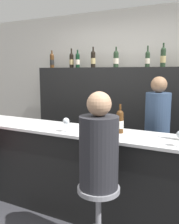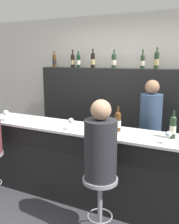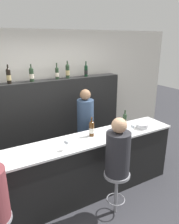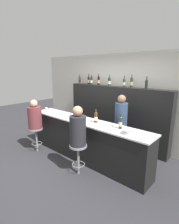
{
  "view_description": "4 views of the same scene",
  "coord_description": "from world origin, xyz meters",
  "px_view_note": "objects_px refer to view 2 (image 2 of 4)",
  "views": [
    {
      "loc": [
        1.18,
        -2.12,
        1.63
      ],
      "look_at": [
        -0.05,
        0.31,
        1.19
      ],
      "focal_mm": 40.0,
      "sensor_mm": 36.0,
      "label": 1
    },
    {
      "loc": [
        1.29,
        -2.47,
        1.87
      ],
      "look_at": [
        -0.09,
        0.34,
        1.19
      ],
      "focal_mm": 40.0,
      "sensor_mm": 36.0,
      "label": 2
    },
    {
      "loc": [
        -1.28,
        -2.35,
        2.43
      ],
      "look_at": [
        0.21,
        0.24,
        1.42
      ],
      "focal_mm": 35.0,
      "sensor_mm": 36.0,
      "label": 3
    },
    {
      "loc": [
        2.72,
        -2.61,
        2.18
      ],
      "look_at": [
        0.14,
        0.29,
        1.21
      ],
      "focal_mm": 28.0,
      "sensor_mm": 36.0,
      "label": 4
    }
  ],
  "objects_px": {
    "wine_bottle_backbar_5": "(143,61)",
    "bartender": "(149,139)",
    "wine_bottle_backbar_6": "(157,60)",
    "wine_glass_1": "(71,121)",
    "wine_bottle_backbar_4": "(114,61)",
    "wine_bottle_counter_0": "(118,121)",
    "wine_bottle_counter_1": "(173,127)",
    "wine_bottle_backbar_1": "(73,61)",
    "bar_stool_right": "(100,191)",
    "wine_bottle_backbar_2": "(78,61)",
    "wine_bottle_backbar_3": "(93,60)",
    "guest_seated_right": "(101,145)",
    "wine_glass_2": "(168,135)",
    "wine_bottle_backbar_0": "(54,60)",
    "wine_glass_0": "(6,113)"
  },
  "relations": [
    {
      "from": "wine_bottle_backbar_5",
      "to": "bartender",
      "type": "relative_size",
      "value": 0.19
    },
    {
      "from": "wine_bottle_backbar_6",
      "to": "wine_glass_1",
      "type": "relative_size",
      "value": 2.13
    },
    {
      "from": "wine_bottle_backbar_4",
      "to": "wine_bottle_backbar_5",
      "type": "xyz_separation_m",
      "value": [
        0.49,
        -0.0,
        -0.01
      ]
    },
    {
      "from": "wine_bottle_counter_0",
      "to": "bartender",
      "type": "distance_m",
      "value": 0.8
    },
    {
      "from": "wine_bottle_counter_1",
      "to": "wine_bottle_backbar_5",
      "type": "distance_m",
      "value": 1.57
    },
    {
      "from": "wine_bottle_backbar_1",
      "to": "bar_stool_right",
      "type": "distance_m",
      "value": 2.64
    },
    {
      "from": "bartender",
      "to": "wine_bottle_backbar_2",
      "type": "bearing_deg",
      "value": 158.74
    },
    {
      "from": "wine_bottle_backbar_1",
      "to": "wine_bottle_counter_1",
      "type": "bearing_deg",
      "value": -31.96
    },
    {
      "from": "wine_bottle_backbar_5",
      "to": "wine_glass_1",
      "type": "relative_size",
      "value": 1.95
    },
    {
      "from": "wine_bottle_backbar_3",
      "to": "guest_seated_right",
      "type": "xyz_separation_m",
      "value": [
        0.96,
        -1.85,
        -0.82
      ]
    },
    {
      "from": "wine_glass_2",
      "to": "wine_glass_1",
      "type": "bearing_deg",
      "value": 180.0
    },
    {
      "from": "wine_bottle_backbar_1",
      "to": "wine_bottle_backbar_2",
      "type": "relative_size",
      "value": 1.1
    },
    {
      "from": "bartender",
      "to": "guest_seated_right",
      "type": "bearing_deg",
      "value": -99.36
    },
    {
      "from": "bar_stool_right",
      "to": "wine_glass_1",
      "type": "bearing_deg",
      "value": 145.3
    },
    {
      "from": "wine_bottle_backbar_6",
      "to": "bar_stool_right",
      "type": "distance_m",
      "value": 2.27
    },
    {
      "from": "wine_bottle_backbar_3",
      "to": "bar_stool_right",
      "type": "relative_size",
      "value": 0.5
    },
    {
      "from": "wine_bottle_counter_0",
      "to": "wine_bottle_backbar_0",
      "type": "relative_size",
      "value": 1.03
    },
    {
      "from": "wine_bottle_backbar_6",
      "to": "wine_glass_2",
      "type": "height_order",
      "value": "wine_bottle_backbar_6"
    },
    {
      "from": "wine_bottle_backbar_0",
      "to": "wine_bottle_backbar_5",
      "type": "distance_m",
      "value": 1.68
    },
    {
      "from": "wine_bottle_counter_0",
      "to": "wine_bottle_backbar_0",
      "type": "bearing_deg",
      "value": 144.51
    },
    {
      "from": "wine_glass_2",
      "to": "bartender",
      "type": "relative_size",
      "value": 0.09
    },
    {
      "from": "wine_bottle_backbar_0",
      "to": "wine_bottle_backbar_4",
      "type": "distance_m",
      "value": 1.2
    },
    {
      "from": "bar_stool_right",
      "to": "bartender",
      "type": "relative_size",
      "value": 0.42
    },
    {
      "from": "wine_bottle_backbar_0",
      "to": "wine_glass_1",
      "type": "bearing_deg",
      "value": -50.53
    },
    {
      "from": "wine_glass_1",
      "to": "guest_seated_right",
      "type": "relative_size",
      "value": 0.19
    },
    {
      "from": "bartender",
      "to": "wine_bottle_backbar_4",
      "type": "bearing_deg",
      "value": 144.0
    },
    {
      "from": "wine_bottle_backbar_4",
      "to": "wine_bottle_counter_1",
      "type": "bearing_deg",
      "value": -46.34
    },
    {
      "from": "wine_bottle_counter_1",
      "to": "guest_seated_right",
      "type": "distance_m",
      "value": 0.87
    },
    {
      "from": "wine_bottle_backbar_3",
      "to": "bartender",
      "type": "xyz_separation_m",
      "value": [
        1.17,
        -0.57,
        -1.1
      ]
    },
    {
      "from": "guest_seated_right",
      "to": "wine_bottle_backbar_2",
      "type": "bearing_deg",
      "value": 124.1
    },
    {
      "from": "bartender",
      "to": "wine_bottle_counter_1",
      "type": "bearing_deg",
      "value": -59.42
    },
    {
      "from": "wine_bottle_counter_1",
      "to": "wine_glass_2",
      "type": "distance_m",
      "value": 0.23
    },
    {
      "from": "wine_bottle_backbar_1",
      "to": "wine_bottle_backbar_3",
      "type": "bearing_deg",
      "value": -0.0
    },
    {
      "from": "wine_glass_0",
      "to": "wine_glass_1",
      "type": "xyz_separation_m",
      "value": [
        1.06,
        0.0,
        0.0
      ]
    },
    {
      "from": "wine_bottle_backbar_0",
      "to": "wine_bottle_counter_0",
      "type": "bearing_deg",
      "value": -35.49
    },
    {
      "from": "wine_glass_2",
      "to": "wine_bottle_backbar_0",
      "type": "bearing_deg",
      "value": 148.37
    },
    {
      "from": "wine_bottle_backbar_3",
      "to": "bartender",
      "type": "distance_m",
      "value": 1.71
    },
    {
      "from": "wine_bottle_backbar_4",
      "to": "wine_bottle_backbar_2",
      "type": "bearing_deg",
      "value": 180.0
    },
    {
      "from": "wine_glass_0",
      "to": "wine_glass_2",
      "type": "xyz_separation_m",
      "value": [
        2.23,
        -0.0,
        -0.01
      ]
    },
    {
      "from": "wine_bottle_backbar_0",
      "to": "wine_bottle_backbar_5",
      "type": "relative_size",
      "value": 0.98
    },
    {
      "from": "wine_glass_1",
      "to": "wine_bottle_backbar_2",
      "type": "bearing_deg",
      "value": 115.07
    },
    {
      "from": "wine_glass_1",
      "to": "wine_bottle_backbar_0",
      "type": "bearing_deg",
      "value": 129.47
    },
    {
      "from": "wine_bottle_backbar_0",
      "to": "wine_glass_0",
      "type": "distance_m",
      "value": 1.63
    },
    {
      "from": "wine_bottle_backbar_1",
      "to": "wine_bottle_backbar_3",
      "type": "height_order",
      "value": "wine_bottle_backbar_3"
    },
    {
      "from": "wine_bottle_counter_1",
      "to": "bar_stool_right",
      "type": "distance_m",
      "value": 1.05
    },
    {
      "from": "wine_bottle_backbar_5",
      "to": "wine_bottle_backbar_1",
      "type": "bearing_deg",
      "value": 180.0
    },
    {
      "from": "wine_bottle_backbar_0",
      "to": "wine_bottle_backbar_3",
      "type": "bearing_deg",
      "value": 0.0
    },
    {
      "from": "wine_bottle_backbar_0",
      "to": "bar_stool_right",
      "type": "bearing_deg",
      "value": -46.27
    },
    {
      "from": "wine_bottle_backbar_2",
      "to": "bar_stool_right",
      "type": "xyz_separation_m",
      "value": [
        1.25,
        -1.85,
        -1.3
      ]
    },
    {
      "from": "wine_bottle_backbar_1",
      "to": "wine_bottle_backbar_5",
      "type": "relative_size",
      "value": 1.04
    }
  ]
}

